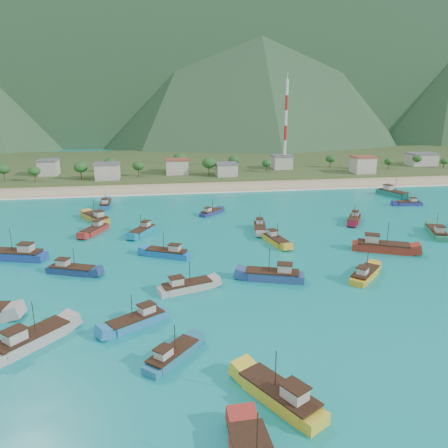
{
  "coord_description": "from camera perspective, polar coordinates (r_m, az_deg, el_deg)",
  "views": [
    {
      "loc": [
        -12.73,
        -84.62,
        33.08
      ],
      "look_at": [
        3.16,
        18.0,
        3.0
      ],
      "focal_mm": 35.0,
      "sensor_mm": 36.0,
      "label": 1
    }
  ],
  "objects": [
    {
      "name": "boat_25",
      "position": [
        68.71,
        -11.28,
        -12.36
      ],
      "size": [
        9.65,
        7.61,
        5.7
      ],
      "rotation": [
        0.0,
        0.0,
        2.14
      ],
      "color": "#2678B4",
      "rests_on": "ground"
    },
    {
      "name": "boat_29",
      "position": [
        78.73,
        -4.97,
        -8.23
      ],
      "size": [
        10.21,
        5.74,
        5.79
      ],
      "rotation": [
        0.0,
        0.0,
        5.02
      ],
      "color": "#B6ADA6",
      "rests_on": "ground"
    },
    {
      "name": "surf_line",
      "position": [
        158.14,
        -4.0,
        4.04
      ],
      "size": [
        400.0,
        2.5,
        0.08
      ],
      "primitive_type": "cube",
      "color": "white",
      "rests_on": "ground"
    },
    {
      "name": "boat_6",
      "position": [
        67.91,
        -23.94,
        -13.72
      ],
      "size": [
        10.21,
        10.68,
        6.74
      ],
      "rotation": [
        0.0,
        0.0,
        5.54
      ],
      "color": "#B2A8A0",
      "rests_on": "ground"
    },
    {
      "name": "boat_2",
      "position": [
        120.86,
        26.01,
        -1.06
      ],
      "size": [
        6.47,
        10.8,
        6.13
      ],
      "rotation": [
        0.0,
        0.0,
        5.93
      ],
      "color": "#247952",
      "rests_on": "ground"
    },
    {
      "name": "boat_16",
      "position": [
        125.92,
        16.63,
        0.52
      ],
      "size": [
        7.23,
        9.34,
        5.49
      ],
      "rotation": [
        0.0,
        0.0,
        2.59
      ],
      "color": "maroon",
      "rests_on": "ground"
    },
    {
      "name": "vegetation",
      "position": [
        189.77,
        -5.83,
        7.58
      ],
      "size": [
        271.51,
        25.17,
        8.47
      ],
      "color": "#235623",
      "rests_on": "ground"
    },
    {
      "name": "mountains",
      "position": [
        494.0,
        -10.29,
        24.51
      ],
      "size": [
        1520.0,
        440.0,
        260.0
      ],
      "color": "slate",
      "rests_on": "ground"
    },
    {
      "name": "boat_26",
      "position": [
        90.87,
        -19.28,
        -5.72
      ],
      "size": [
        9.95,
        6.11,
        5.66
      ],
      "rotation": [
        0.0,
        0.0,
        4.34
      ],
      "color": "navy",
      "rests_on": "ground"
    },
    {
      "name": "village",
      "position": [
        191.3,
        1.14,
        7.57
      ],
      "size": [
        218.65,
        25.5,
        6.74
      ],
      "color": "beige",
      "rests_on": "ground"
    },
    {
      "name": "boat_32",
      "position": [
        112.16,
        -10.56,
        -0.94
      ],
      "size": [
        6.91,
        9.81,
        5.66
      ],
      "rotation": [
        0.0,
        0.0,
        2.66
      ],
      "color": "#127CA0",
      "rests_on": "ground"
    },
    {
      "name": "beach",
      "position": [
        167.41,
        -4.28,
        4.71
      ],
      "size": [
        400.0,
        18.0,
        1.2
      ],
      "primitive_type": "cube",
      "color": "beige",
      "rests_on": "ground"
    },
    {
      "name": "boat_9",
      "position": [
        60.01,
        -6.8,
        -16.79
      ],
      "size": [
        7.87,
        8.34,
        5.23
      ],
      "rotation": [
        0.0,
        0.0,
        5.55
      ],
      "color": "teal",
      "rests_on": "ground"
    },
    {
      "name": "boat_28",
      "position": [
        151.83,
        22.94,
        2.47
      ],
      "size": [
        8.47,
        3.22,
        4.89
      ],
      "rotation": [
        0.0,
        0.0,
        1.48
      ],
      "color": "navy",
      "rests_on": "ground"
    },
    {
      "name": "boat_11",
      "position": [
        102.76,
        -25.38,
        -3.72
      ],
      "size": [
        12.53,
        6.73,
        7.1
      ],
      "rotation": [
        0.0,
        0.0,
        1.29
      ],
      "color": "#1F4096",
      "rests_on": "ground"
    },
    {
      "name": "boat_18",
      "position": [
        83.31,
        6.47,
        -6.75
      ],
      "size": [
        11.64,
        6.7,
        6.6
      ],
      "rotation": [
        0.0,
        0.0,
        1.25
      ],
      "color": "navy",
      "rests_on": "ground"
    },
    {
      "name": "boat_23",
      "position": [
        87.77,
        17.93,
        -6.37
      ],
      "size": [
        8.68,
        8.78,
        5.63
      ],
      "rotation": [
        0.0,
        0.0,
        5.51
      ],
      "color": "gold",
      "rests_on": "ground"
    },
    {
      "name": "boat_3",
      "position": [
        95.32,
        -7.42,
        -3.87
      ],
      "size": [
        10.15,
        6.98,
        5.84
      ],
      "rotation": [
        0.0,
        0.0,
        1.11
      ],
      "color": "blue",
      "rests_on": "ground"
    },
    {
      "name": "radio_tower",
      "position": [
        201.43,
        8.06,
        12.62
      ],
      "size": [
        1.2,
        1.2,
        39.22
      ],
      "color": "red",
      "rests_on": "ground"
    },
    {
      "name": "land",
      "position": [
        227.4,
        -5.55,
        7.72
      ],
      "size": [
        400.0,
        110.0,
        2.4
      ],
      "primitive_type": "cube",
      "color": "#385123",
      "rests_on": "ground"
    },
    {
      "name": "boat_17",
      "position": [
        103.88,
        19.92,
        -2.88
      ],
      "size": [
        12.77,
        8.47,
        7.31
      ],
      "rotation": [
        0.0,
        0.0,
        4.28
      ],
      "color": "maroon",
      "rests_on": "ground"
    },
    {
      "name": "boat_7",
      "position": [
        103.84,
        6.77,
        -2.18
      ],
      "size": [
        4.68,
        9.81,
        5.57
      ],
      "rotation": [
        0.0,
        0.0,
        3.35
      ],
      "color": "gold",
      "rests_on": "ground"
    },
    {
      "name": "boat_21",
      "position": [
        53.08,
        7.36,
        -21.45
      ],
      "size": [
        8.53,
        11.31,
        6.61
      ],
      "rotation": [
        0.0,
        0.0,
        0.53
      ],
      "color": "yellow",
      "rests_on": "ground"
    },
    {
      "name": "boat_15",
      "position": [
        128.73,
        -1.7,
        1.48
      ],
      "size": [
        7.52,
        7.42,
        4.82
      ],
      "rotation": [
        0.0,
        0.0,
        5.49
      ],
      "color": "navy",
      "rests_on": "ground"
    },
    {
      "name": "ground",
      "position": [
        91.74,
        -0.23,
        -4.98
      ],
      "size": [
        600.0,
        600.0,
        0.0
      ],
      "primitive_type": "plane",
      "color": "#0D9089",
      "rests_on": "ground"
    },
    {
      "name": "boat_19",
      "position": [
        142.84,
        -15.2,
        2.47
      ],
      "size": [
        3.14,
        10.0,
        5.88
      ],
      "rotation": [
        0.0,
        0.0,
        0.02
      ],
      "color": "#205990",
      "rests_on": "ground"
    },
    {
      "name": "boat_14",
      "position": [
        113.19,
        4.68,
        -0.57
      ],
      "size": [
        4.5,
        9.76,
        5.56
      ],
      "rotation": [
        0.0,
        0.0,
        2.95
      ],
      "color": "#A99F98",
      "rests_on": "ground"
    },
    {
      "name": "boat_10",
      "position": [
        163.89,
        21.18,
        3.73
      ],
      "size": [
        7.46,
        12.48,
        7.09
      ],
      "rotation": [
        0.0,
        0.0,
        3.49
      ],
      "color": "#1E6F60",
      "rests_on": "ground"
    },
    {
      "name": "boat_20",
      "position": [
        126.78,
        -16.37,
        0.73
      ],
      "size": [
        8.61,
        10.93,
        6.45
      ],
      "rotation": [
        0.0,
        0.0,
        0.57
      ],
      "color": "#BE8E2A",
      "rests_on": "ground"
    },
    {
      "name": "boat_1",
      "position": [
        115.73,
        -16.53,
        -0.81
      ],
      "size": [
        6.6,
        9.9,
        5.67
      ],
      "rotation": [
        0.0,
        0.0,
        2.71
      ],
      "color": "#A32823",
      "rests_on": "ground"
    }
  ]
}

